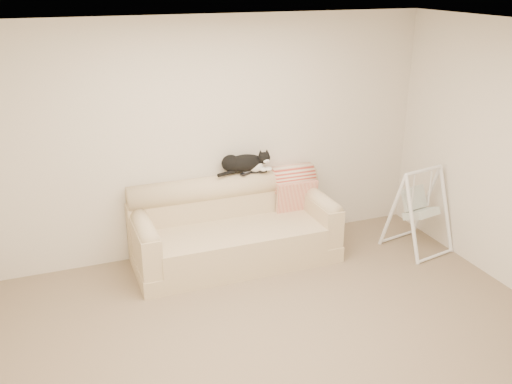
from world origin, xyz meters
TOP-DOWN VIEW (x-y plane):
  - ground_plane at (0.00, 0.00)m, footprint 5.00×5.00m
  - room_shell at (0.00, 0.00)m, footprint 5.04×4.04m
  - sofa at (0.10, 1.62)m, footprint 2.20×0.93m
  - remote_a at (0.35, 1.83)m, footprint 0.18×0.13m
  - remote_b at (0.49, 1.83)m, footprint 0.18×0.07m
  - tuxedo_cat at (0.32, 1.86)m, footprint 0.64×0.25m
  - throw_blanket at (0.90, 1.84)m, footprint 0.49×0.38m
  - baby_swing at (2.15, 1.10)m, footprint 0.70×0.74m

SIDE VIEW (x-z plane):
  - ground_plane at x=0.00m, z-range 0.00..0.00m
  - sofa at x=0.10m, z-range -0.10..0.80m
  - baby_swing at x=2.15m, z-range 0.00..0.97m
  - throw_blanket at x=0.90m, z-range 0.44..1.01m
  - remote_b at x=0.49m, z-range 0.90..0.92m
  - remote_a at x=0.35m, z-range 0.90..0.92m
  - tuxedo_cat at x=0.32m, z-range 0.89..1.14m
  - room_shell at x=0.00m, z-range 0.23..2.83m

